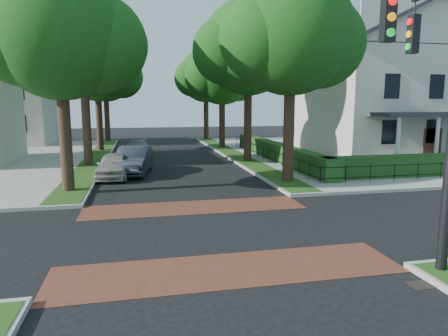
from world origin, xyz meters
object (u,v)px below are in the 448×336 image
at_px(traffic_signal, 444,83).
at_px(parked_car_front, 114,165).
at_px(parked_car_middle, 134,160).
at_px(parked_car_rear, 137,149).

xyz_separation_m(traffic_signal, parked_car_front, (-8.49, 15.12, -3.98)).
bearing_deg(parked_car_middle, parked_car_front, -125.26).
height_order(traffic_signal, parked_car_middle, traffic_signal).
height_order(parked_car_front, parked_car_rear, parked_car_front).
bearing_deg(parked_car_rear, parked_car_front, -99.00).
height_order(parked_car_front, parked_car_middle, parked_car_middle).
bearing_deg(parked_car_front, traffic_signal, -55.82).
height_order(parked_car_middle, parked_car_rear, parked_car_middle).
distance_m(parked_car_front, parked_car_middle, 1.57).
relative_size(parked_car_middle, parked_car_rear, 1.04).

